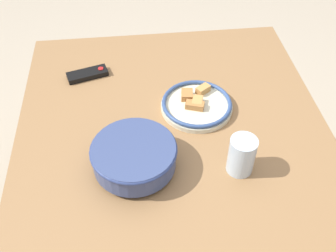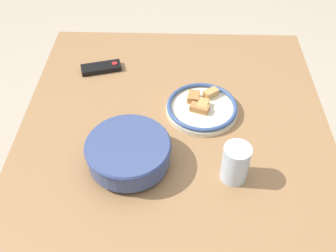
{
  "view_description": "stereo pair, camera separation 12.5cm",
  "coord_description": "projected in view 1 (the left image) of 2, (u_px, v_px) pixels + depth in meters",
  "views": [
    {
      "loc": [
        -0.92,
        0.12,
        1.69
      ],
      "look_at": [
        -0.04,
        0.02,
        0.8
      ],
      "focal_mm": 42.0,
      "sensor_mm": 36.0,
      "label": 1
    },
    {
      "loc": [
        -0.92,
        -0.01,
        1.69
      ],
      "look_at": [
        -0.04,
        0.02,
        0.8
      ],
      "focal_mm": 42.0,
      "sensor_mm": 36.0,
      "label": 2
    }
  ],
  "objects": [
    {
      "name": "drinking_glass",
      "position": [
        242.0,
        155.0,
        1.14
      ],
      "size": [
        0.08,
        0.08,
        0.12
      ],
      "color": "silver",
      "rests_on": "dining_table"
    },
    {
      "name": "noodle_bowl",
      "position": [
        134.0,
        156.0,
        1.15
      ],
      "size": [
        0.26,
        0.26,
        0.09
      ],
      "color": "#384775",
      "rests_on": "dining_table"
    },
    {
      "name": "food_plate",
      "position": [
        197.0,
        104.0,
        1.36
      ],
      "size": [
        0.25,
        0.25,
        0.04
      ],
      "color": "beige",
      "rests_on": "dining_table"
    },
    {
      "name": "dining_table",
      "position": [
        173.0,
        143.0,
        1.38
      ],
      "size": [
        1.13,
        1.03,
        0.75
      ],
      "color": "olive",
      "rests_on": "ground_plane"
    },
    {
      "name": "tv_remote",
      "position": [
        88.0,
        74.0,
        1.49
      ],
      "size": [
        0.1,
        0.16,
        0.02
      ],
      "rotation": [
        0.0,
        0.0,
        3.42
      ],
      "color": "black",
      "rests_on": "dining_table"
    },
    {
      "name": "ground_plane",
      "position": [
        171.0,
        238.0,
        1.85
      ],
      "size": [
        8.0,
        8.0,
        0.0
      ],
      "primitive_type": "plane",
      "color": "#B7A88E"
    }
  ]
}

